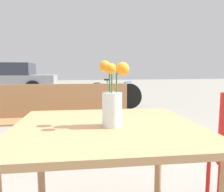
{
  "coord_description": "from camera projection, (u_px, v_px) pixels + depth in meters",
  "views": [
    {
      "loc": [
        -0.18,
        -1.1,
        1.03
      ],
      "look_at": [
        0.02,
        -0.04,
        0.89
      ],
      "focal_mm": 35.0,
      "sensor_mm": 36.0,
      "label": 1
    }
  ],
  "objects": [
    {
      "name": "bicycle",
      "position": [
        113.0,
        95.0,
        5.9
      ],
      "size": [
        1.34,
        0.97,
        0.76
      ],
      "color": "black",
      "rests_on": "ground_plane"
    },
    {
      "name": "table_front",
      "position": [
        107.0,
        142.0,
        1.16
      ],
      "size": [
        1.01,
        0.93,
        0.74
      ],
      "color": "tan",
      "rests_on": "ground_plane"
    },
    {
      "name": "parked_car",
      "position": [
        4.0,
        79.0,
        8.98
      ],
      "size": [
        4.17,
        1.9,
        1.29
      ],
      "color": "gray",
      "rests_on": "ground_plane"
    },
    {
      "name": "flower_vase",
      "position": [
        113.0,
        103.0,
        1.1
      ],
      "size": [
        0.15,
        0.13,
        0.33
      ],
      "color": "silver",
      "rests_on": "table_front"
    },
    {
      "name": "bench_near",
      "position": [
        60.0,
        117.0,
        2.6
      ],
      "size": [
        1.67,
        0.43,
        0.85
      ],
      "color": "#9E7047",
      "rests_on": "ground_plane"
    }
  ]
}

